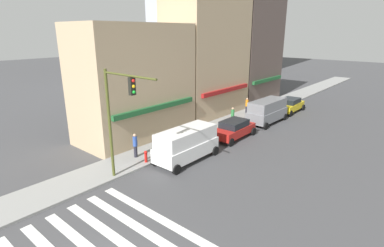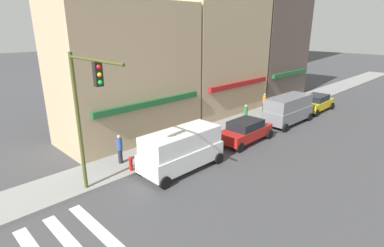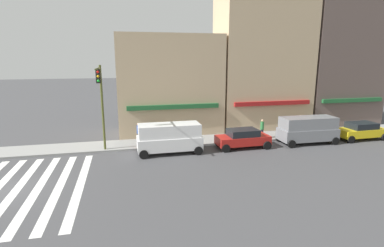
{
  "view_description": "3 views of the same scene",
  "coord_description": "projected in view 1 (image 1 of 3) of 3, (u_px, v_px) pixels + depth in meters",
  "views": [
    {
      "loc": [
        -4.6,
        -8.49,
        8.85
      ],
      "look_at": [
        12.27,
        6.0,
        2.0
      ],
      "focal_mm": 28.0,
      "sensor_mm": 36.0,
      "label": 1
    },
    {
      "loc": [
        -0.46,
        -6.84,
        7.9
      ],
      "look_at": [
        12.27,
        6.0,
        2.0
      ],
      "focal_mm": 28.0,
      "sensor_mm": 36.0,
      "label": 2
    },
    {
      "loc": [
        6.72,
        -17.73,
        7.33
      ],
      "look_at": [
        12.27,
        6.0,
        2.0
      ],
      "focal_mm": 28.0,
      "sensor_mm": 36.0,
      "label": 3
    }
  ],
  "objects": [
    {
      "name": "van_white",
      "position": [
        186.0,
        143.0,
        21.14
      ],
      "size": [
        5.01,
        2.22,
        2.34
      ],
      "rotation": [
        0.0,
        0.0,
        0.0
      ],
      "color": "white",
      "rests_on": "ground_plane"
    },
    {
      "name": "pedestrian_orange_vest",
      "position": [
        247.0,
        105.0,
        32.86
      ],
      "size": [
        0.32,
        0.32,
        1.77
      ],
      "rotation": [
        0.0,
        0.0,
        5.6
      ],
      "color": "#23232D",
      "rests_on": "sidewalk_left"
    },
    {
      "name": "sedan_red",
      "position": [
        234.0,
        129.0,
        25.72
      ],
      "size": [
        4.44,
        2.02,
        1.59
      ],
      "rotation": [
        0.0,
        0.0,
        0.02
      ],
      "color": "#B21E19",
      "rests_on": "ground_plane"
    },
    {
      "name": "fire_hydrant",
      "position": [
        146.0,
        156.0,
        20.71
      ],
      "size": [
        0.24,
        0.24,
        0.84
      ],
      "color": "red",
      "rests_on": "sidewalk_left"
    },
    {
      "name": "storefront_row",
      "position": [
        209.0,
        58.0,
        32.09
      ],
      "size": [
        28.23,
        5.3,
        13.58
      ],
      "color": "tan",
      "rests_on": "ground_plane"
    },
    {
      "name": "sidewalk_left",
      "position": [
        20.0,
        204.0,
        15.88
      ],
      "size": [
        120.0,
        3.0,
        0.15
      ],
      "color": "gray",
      "rests_on": "ground_plane"
    },
    {
      "name": "sedan_yellow",
      "position": [
        290.0,
        105.0,
        34.15
      ],
      "size": [
        4.44,
        2.02,
        1.59
      ],
      "rotation": [
        0.0,
        0.0,
        0.02
      ],
      "color": "yellow",
      "rests_on": "ground_plane"
    },
    {
      "name": "van_grey",
      "position": [
        267.0,
        110.0,
        29.98
      ],
      "size": [
        5.04,
        2.22,
        2.34
      ],
      "rotation": [
        0.0,
        0.0,
        -0.02
      ],
      "color": "slate",
      "rests_on": "ground_plane"
    },
    {
      "name": "pedestrian_green_top",
      "position": [
        233.0,
        116.0,
        28.76
      ],
      "size": [
        0.32,
        0.32,
        1.77
      ],
      "rotation": [
        0.0,
        0.0,
        5.64
      ],
      "color": "#23232D",
      "rests_on": "sidewalk_left"
    },
    {
      "name": "pedestrian_blue_shirt",
      "position": [
        135.0,
        145.0,
        21.43
      ],
      "size": [
        0.32,
        0.32,
        1.77
      ],
      "rotation": [
        0.0,
        0.0,
        1.45
      ],
      "color": "#23232D",
      "rests_on": "sidewalk_left"
    },
    {
      "name": "traffic_signal",
      "position": [
        118.0,
        110.0,
        17.03
      ],
      "size": [
        0.32,
        4.36,
        6.84
      ],
      "color": "#474C1E",
      "rests_on": "ground_plane"
    }
  ]
}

